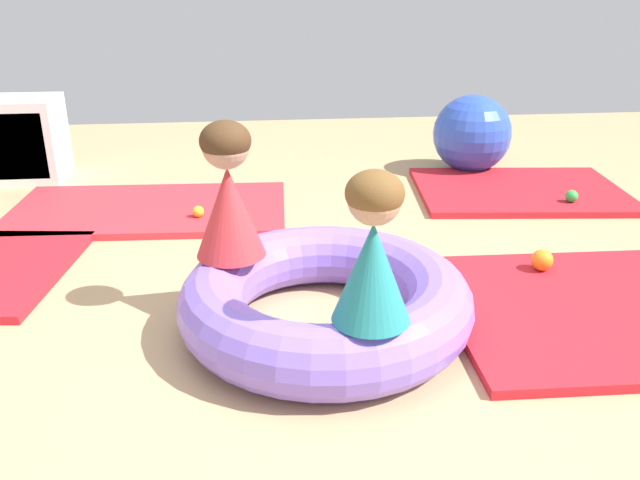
{
  "coord_description": "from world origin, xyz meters",
  "views": [
    {
      "loc": [
        -0.17,
        -2.31,
        1.34
      ],
      "look_at": [
        0.1,
        0.18,
        0.31
      ],
      "focal_mm": 36.6,
      "sensor_mm": 36.0,
      "label": 1
    }
  ],
  "objects_px": {
    "play_ball_yellow": "(198,212)",
    "play_ball_green": "(572,196)",
    "inflatable_cushion": "(325,300)",
    "child_in_red": "(228,192)",
    "child_in_teal": "(373,250)",
    "play_ball_orange": "(542,260)",
    "storage_cube": "(27,140)",
    "exercise_ball_large": "(472,134)"
  },
  "relations": [
    {
      "from": "child_in_teal",
      "to": "play_ball_orange",
      "type": "distance_m",
      "value": 1.3
    },
    {
      "from": "child_in_red",
      "to": "play_ball_orange",
      "type": "bearing_deg",
      "value": 83.13
    },
    {
      "from": "child_in_red",
      "to": "exercise_ball_large",
      "type": "height_order",
      "value": "child_in_red"
    },
    {
      "from": "inflatable_cushion",
      "to": "child_in_red",
      "type": "height_order",
      "value": "child_in_red"
    },
    {
      "from": "inflatable_cushion",
      "to": "child_in_red",
      "type": "relative_size",
      "value": 2.1
    },
    {
      "from": "child_in_red",
      "to": "storage_cube",
      "type": "xyz_separation_m",
      "value": [
        -1.42,
        2.06,
        -0.25
      ]
    },
    {
      "from": "child_in_red",
      "to": "storage_cube",
      "type": "height_order",
      "value": "child_in_red"
    },
    {
      "from": "play_ball_yellow",
      "to": "storage_cube",
      "type": "bearing_deg",
      "value": 140.6
    },
    {
      "from": "child_in_red",
      "to": "play_ball_yellow",
      "type": "xyz_separation_m",
      "value": [
        -0.22,
        1.07,
        -0.46
      ]
    },
    {
      "from": "play_ball_yellow",
      "to": "play_ball_orange",
      "type": "distance_m",
      "value": 1.88
    },
    {
      "from": "play_ball_green",
      "to": "play_ball_yellow",
      "type": "bearing_deg",
      "value": -179.45
    },
    {
      "from": "inflatable_cushion",
      "to": "child_in_red",
      "type": "xyz_separation_m",
      "value": [
        -0.37,
        0.19,
        0.4
      ]
    },
    {
      "from": "play_ball_green",
      "to": "storage_cube",
      "type": "height_order",
      "value": "storage_cube"
    },
    {
      "from": "child_in_teal",
      "to": "play_ball_yellow",
      "type": "distance_m",
      "value": 1.86
    },
    {
      "from": "child_in_red",
      "to": "play_ball_yellow",
      "type": "height_order",
      "value": "child_in_red"
    },
    {
      "from": "inflatable_cushion",
      "to": "storage_cube",
      "type": "height_order",
      "value": "storage_cube"
    },
    {
      "from": "child_in_teal",
      "to": "play_ball_yellow",
      "type": "height_order",
      "value": "child_in_teal"
    },
    {
      "from": "play_ball_yellow",
      "to": "play_ball_orange",
      "type": "xyz_separation_m",
      "value": [
        1.65,
        -0.9,
        0.02
      ]
    },
    {
      "from": "inflatable_cushion",
      "to": "child_in_teal",
      "type": "xyz_separation_m",
      "value": [
        0.11,
        -0.4,
        0.38
      ]
    },
    {
      "from": "child_in_teal",
      "to": "play_ball_orange",
      "type": "bearing_deg",
      "value": 6.58
    },
    {
      "from": "child_in_red",
      "to": "play_ball_yellow",
      "type": "bearing_deg",
      "value": 177.63
    },
    {
      "from": "exercise_ball_large",
      "to": "storage_cube",
      "type": "distance_m",
      "value": 3.07
    },
    {
      "from": "play_ball_green",
      "to": "play_ball_yellow",
      "type": "xyz_separation_m",
      "value": [
        -2.24,
        -0.02,
        -0.0
      ]
    },
    {
      "from": "inflatable_cushion",
      "to": "play_ball_orange",
      "type": "relative_size",
      "value": 11.55
    },
    {
      "from": "child_in_red",
      "to": "exercise_ball_large",
      "type": "xyz_separation_m",
      "value": [
        1.66,
        1.93,
        -0.26
      ]
    },
    {
      "from": "child_in_red",
      "to": "storage_cube",
      "type": "relative_size",
      "value": 0.99
    },
    {
      "from": "storage_cube",
      "to": "play_ball_yellow",
      "type": "bearing_deg",
      "value": -39.4
    },
    {
      "from": "play_ball_orange",
      "to": "storage_cube",
      "type": "relative_size",
      "value": 0.18
    },
    {
      "from": "inflatable_cushion",
      "to": "play_ball_yellow",
      "type": "height_order",
      "value": "inflatable_cushion"
    },
    {
      "from": "play_ball_yellow",
      "to": "play_ball_green",
      "type": "bearing_deg",
      "value": 0.55
    },
    {
      "from": "child_in_red",
      "to": "inflatable_cushion",
      "type": "bearing_deg",
      "value": 48.31
    },
    {
      "from": "play_ball_green",
      "to": "exercise_ball_large",
      "type": "relative_size",
      "value": 0.14
    },
    {
      "from": "child_in_red",
      "to": "play_ball_green",
      "type": "bearing_deg",
      "value": 104.52
    },
    {
      "from": "play_ball_green",
      "to": "storage_cube",
      "type": "relative_size",
      "value": 0.13
    },
    {
      "from": "play_ball_yellow",
      "to": "storage_cube",
      "type": "relative_size",
      "value": 0.12
    },
    {
      "from": "exercise_ball_large",
      "to": "child_in_teal",
      "type": "bearing_deg",
      "value": -115.11
    },
    {
      "from": "play_ball_yellow",
      "to": "play_ball_orange",
      "type": "relative_size",
      "value": 0.65
    },
    {
      "from": "play_ball_orange",
      "to": "play_ball_green",
      "type": "bearing_deg",
      "value": 57.28
    },
    {
      "from": "exercise_ball_large",
      "to": "play_ball_orange",
      "type": "bearing_deg",
      "value": -97.3
    },
    {
      "from": "storage_cube",
      "to": "inflatable_cushion",
      "type": "bearing_deg",
      "value": -51.59
    },
    {
      "from": "child_in_teal",
      "to": "play_ball_yellow",
      "type": "bearing_deg",
      "value": 80.35
    },
    {
      "from": "play_ball_yellow",
      "to": "play_ball_orange",
      "type": "height_order",
      "value": "play_ball_orange"
    }
  ]
}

